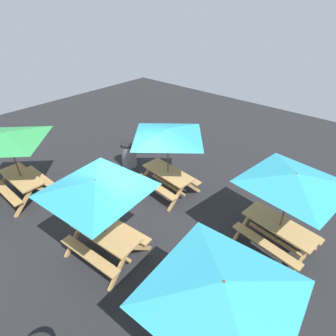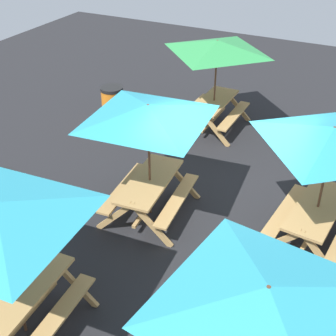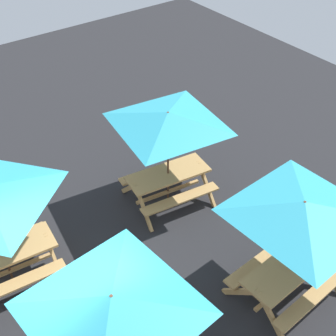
{
  "view_description": "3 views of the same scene",
  "coord_description": "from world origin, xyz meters",
  "px_view_note": "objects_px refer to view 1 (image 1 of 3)",
  "views": [
    {
      "loc": [
        4.44,
        -3.73,
        5.48
      ],
      "look_at": [
        -0.23,
        1.64,
        0.9
      ],
      "focal_mm": 28.0,
      "sensor_mm": 36.0,
      "label": 1
    },
    {
      "loc": [
        6.7,
        2.23,
        5.61
      ],
      "look_at": [
        0.01,
        -1.13,
        0.9
      ],
      "focal_mm": 50.0,
      "sensor_mm": 36.0,
      "label": 2
    },
    {
      "loc": [
        -1.19,
        -4.6,
        7.16
      ],
      "look_at": [
        3.45,
        1.67,
        0.9
      ],
      "focal_mm": 50.0,
      "sensor_mm": 36.0,
      "label": 3
    }
  ],
  "objects_px": {
    "picnic_table_3": "(221,295)",
    "picnic_table_2": "(293,185)",
    "picnic_table_4": "(8,142)",
    "trash_bin_gray": "(129,154)",
    "picnic_table_0": "(98,191)",
    "picnic_table_1": "(168,138)"
  },
  "relations": [
    {
      "from": "picnic_table_3",
      "to": "picnic_table_2",
      "type": "bearing_deg",
      "value": 88.98
    },
    {
      "from": "picnic_table_3",
      "to": "picnic_table_4",
      "type": "bearing_deg",
      "value": 176.23
    },
    {
      "from": "picnic_table_3",
      "to": "trash_bin_gray",
      "type": "height_order",
      "value": "picnic_table_3"
    },
    {
      "from": "picnic_table_0",
      "to": "trash_bin_gray",
      "type": "relative_size",
      "value": 2.87
    },
    {
      "from": "picnic_table_3",
      "to": "trash_bin_gray",
      "type": "bearing_deg",
      "value": 146.16
    },
    {
      "from": "picnic_table_1",
      "to": "trash_bin_gray",
      "type": "relative_size",
      "value": 2.38
    },
    {
      "from": "picnic_table_0",
      "to": "picnic_table_1",
      "type": "relative_size",
      "value": 1.21
    },
    {
      "from": "picnic_table_3",
      "to": "picnic_table_4",
      "type": "height_order",
      "value": "same"
    },
    {
      "from": "picnic_table_0",
      "to": "picnic_table_1",
      "type": "distance_m",
      "value": 3.04
    },
    {
      "from": "picnic_table_0",
      "to": "picnic_table_1",
      "type": "xyz_separation_m",
      "value": [
        -0.57,
        2.99,
        0.0
      ]
    },
    {
      "from": "picnic_table_3",
      "to": "picnic_table_4",
      "type": "distance_m",
      "value": 7.2
    },
    {
      "from": "picnic_table_2",
      "to": "picnic_table_4",
      "type": "xyz_separation_m",
      "value": [
        -7.04,
        -3.3,
        0.0
      ]
    },
    {
      "from": "picnic_table_3",
      "to": "trash_bin_gray",
      "type": "relative_size",
      "value": 2.88
    },
    {
      "from": "picnic_table_3",
      "to": "picnic_table_1",
      "type": "bearing_deg",
      "value": 135.81
    },
    {
      "from": "picnic_table_2",
      "to": "picnic_table_3",
      "type": "relative_size",
      "value": 0.99
    },
    {
      "from": "picnic_table_4",
      "to": "trash_bin_gray",
      "type": "xyz_separation_m",
      "value": [
        1.17,
        3.49,
        -1.49
      ]
    },
    {
      "from": "picnic_table_0",
      "to": "picnic_table_2",
      "type": "bearing_deg",
      "value": 38.57
    },
    {
      "from": "picnic_table_0",
      "to": "picnic_table_2",
      "type": "distance_m",
      "value": 4.34
    },
    {
      "from": "picnic_table_2",
      "to": "trash_bin_gray",
      "type": "bearing_deg",
      "value": -173.91
    },
    {
      "from": "picnic_table_3",
      "to": "picnic_table_0",
      "type": "bearing_deg",
      "value": 171.2
    },
    {
      "from": "picnic_table_3",
      "to": "picnic_table_4",
      "type": "xyz_separation_m",
      "value": [
        -7.2,
        0.0,
        0.0
      ]
    },
    {
      "from": "picnic_table_0",
      "to": "picnic_table_1",
      "type": "height_order",
      "value": "same"
    }
  ]
}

